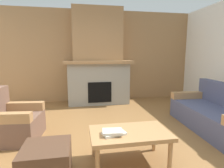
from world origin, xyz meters
TOP-DOWN VIEW (x-y plane):
  - ground at (0.00, 0.00)m, footprint 9.00×9.00m
  - wall_back_wood_panel at (0.00, 3.00)m, footprint 6.00×0.12m
  - fireplace at (0.00, 2.62)m, footprint 1.90×0.82m
  - couch at (1.96, 0.26)m, footprint 0.94×1.85m
  - armchair at (-1.65, 0.49)m, footprint 0.84×0.84m
  - coffee_table at (0.07, -0.51)m, footprint 1.00×0.60m
  - ottoman at (-0.93, -0.66)m, footprint 0.52×0.52m
  - book_stack_near_edge at (-0.16, -0.57)m, footprint 0.31×0.22m

SIDE VIEW (x-z plane):
  - ground at x=0.00m, z-range 0.00..0.00m
  - ottoman at x=-0.93m, z-range 0.00..0.40m
  - couch at x=1.96m, z-range -0.14..0.71m
  - armchair at x=-1.65m, z-range -0.13..0.72m
  - coffee_table at x=0.07m, z-range 0.16..0.59m
  - book_stack_near_edge at x=-0.16m, z-range 0.43..0.49m
  - fireplace at x=0.00m, z-range -0.19..2.51m
  - wall_back_wood_panel at x=0.00m, z-range 0.00..2.70m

